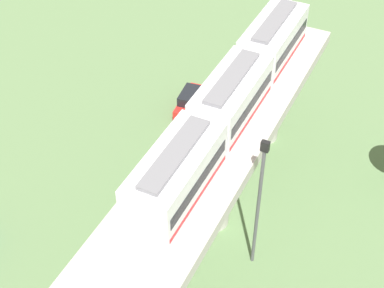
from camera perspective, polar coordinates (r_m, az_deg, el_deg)
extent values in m
plane|color=#5B7A4C|center=(37.58, 2.19, -7.67)|extent=(120.00, 120.00, 0.00)
cylinder|color=#B7B2AA|center=(41.90, 7.61, 4.00)|extent=(1.90, 1.90, 6.26)
cylinder|color=#B7B2AA|center=(35.27, 2.32, -4.36)|extent=(1.90, 1.90, 6.26)
cube|color=#B7B2AA|center=(32.82, 2.48, -0.08)|extent=(5.20, 28.85, 0.80)
cube|color=silver|center=(38.41, 8.05, 9.98)|extent=(2.60, 6.60, 3.00)
cube|color=black|center=(38.28, 8.08, 10.29)|extent=(2.64, 6.07, 0.70)
cube|color=red|center=(38.80, 7.94, 9.03)|extent=(2.64, 6.34, 0.24)
cube|color=slate|center=(37.59, 8.28, 12.07)|extent=(1.10, 5.61, 0.24)
cube|color=silver|center=(32.96, 3.92, 4.35)|extent=(2.60, 6.60, 3.00)
cube|color=black|center=(32.81, 3.94, 4.70)|extent=(2.64, 6.07, 0.70)
cube|color=red|center=(33.42, 3.86, 3.33)|extent=(2.64, 6.34, 0.24)
cube|color=slate|center=(32.01, 4.05, 6.65)|extent=(1.10, 5.61, 0.24)
cube|color=silver|center=(28.19, -1.63, -3.37)|extent=(2.60, 6.60, 3.00)
cube|color=black|center=(28.01, -1.64, -3.01)|extent=(2.64, 6.07, 0.70)
cube|color=red|center=(28.72, -1.60, -4.42)|extent=(2.64, 6.34, 0.24)
cube|color=slate|center=(27.06, -1.70, -0.94)|extent=(1.10, 5.61, 0.24)
cube|color=red|center=(45.80, 0.05, 4.01)|extent=(2.26, 4.37, 1.00)
cube|color=black|center=(45.16, -0.03, 4.78)|extent=(1.89, 2.47, 0.76)
cylinder|color=#4C4C51|center=(32.30, 6.58, -6.61)|extent=(0.20, 0.20, 9.06)
cube|color=black|center=(28.89, 7.31, -0.22)|extent=(0.44, 0.28, 0.60)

